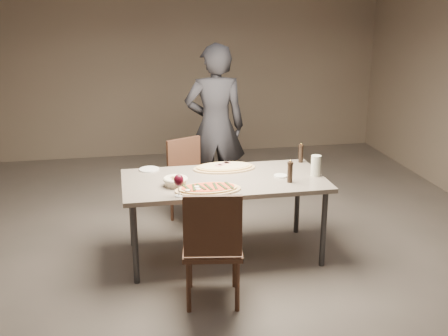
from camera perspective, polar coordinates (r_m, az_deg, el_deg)
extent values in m
plane|color=#5C544F|center=(5.29, 0.00, -8.80)|extent=(7.00, 7.00, 0.00)
plane|color=#7D6E5D|center=(8.26, -4.70, 10.94)|extent=(6.00, 0.00, 6.00)
cube|color=slate|center=(5.01, 0.00, -1.31)|extent=(1.80, 0.90, 0.04)
cylinder|color=#333335|center=(4.73, -9.02, -7.65)|extent=(0.05, 0.05, 0.71)
cylinder|color=#333335|center=(5.03, 10.08, -6.10)|extent=(0.05, 0.05, 0.71)
cylinder|color=#333335|center=(5.41, -9.34, -4.33)|extent=(0.05, 0.05, 0.71)
cylinder|color=#333335|center=(5.67, 7.45, -3.17)|extent=(0.05, 0.05, 0.71)
ellipsoid|color=white|center=(4.62, -3.71, -2.22)|extent=(0.05, 0.05, 0.01)
ellipsoid|color=white|center=(4.64, -2.65, -2.10)|extent=(0.05, 0.05, 0.01)
ellipsoid|color=white|center=(4.70, -2.79, -1.86)|extent=(0.05, 0.05, 0.01)
cube|color=#233315|center=(4.68, -3.82, -2.00)|extent=(0.06, 0.16, 0.01)
cube|color=#233315|center=(4.68, -3.08, -1.99)|extent=(0.03, 0.16, 0.01)
cube|color=#233315|center=(4.69, -2.37, -1.92)|extent=(0.07, 0.16, 0.01)
cube|color=#233315|center=(4.69, -1.61, -1.93)|extent=(0.06, 0.16, 0.01)
cube|color=#233315|center=(4.71, -0.92, -1.84)|extent=(0.02, 0.16, 0.01)
cube|color=#233315|center=(4.71, -0.17, -1.84)|extent=(0.06, 0.16, 0.01)
cube|color=#233315|center=(4.73, 0.52, -1.74)|extent=(0.05, 0.16, 0.01)
cylinder|color=tan|center=(5.26, -0.56, 0.28)|extent=(0.07, 0.07, 0.00)
cylinder|color=tan|center=(5.29, -0.27, 0.37)|extent=(0.07, 0.07, 0.00)
cylinder|color=tan|center=(5.35, 0.36, 0.56)|extent=(0.07, 0.07, 0.00)
cylinder|color=tan|center=(5.34, 0.18, 0.53)|extent=(0.07, 0.07, 0.00)
cylinder|color=beige|center=(4.83, -4.95, -1.42)|extent=(0.18, 0.18, 0.07)
torus|color=beige|center=(4.82, -4.95, -1.14)|extent=(0.21, 0.21, 0.03)
cube|color=#A97545|center=(4.83, -4.65, -1.23)|extent=(0.07, 0.06, 0.04)
cube|color=#A97545|center=(4.84, -5.13, -1.18)|extent=(0.07, 0.07, 0.04)
cube|color=#A97545|center=(4.80, -5.07, -1.34)|extent=(0.05, 0.06, 0.04)
cylinder|color=white|center=(5.08, 5.76, -0.80)|extent=(0.12, 0.12, 0.01)
cylinder|color=#ABA23F|center=(5.08, 5.76, -0.76)|extent=(0.08, 0.08, 0.00)
cylinder|color=black|center=(4.92, 6.72, -0.53)|extent=(0.05, 0.05, 0.17)
cylinder|color=black|center=(4.89, 6.76, 0.50)|extent=(0.05, 0.05, 0.02)
sphere|color=gold|center=(4.89, 6.77, 0.71)|extent=(0.02, 0.02, 0.02)
cylinder|color=black|center=(5.51, 7.81, 1.36)|extent=(0.04, 0.04, 0.16)
cylinder|color=black|center=(5.48, 7.85, 2.24)|extent=(0.05, 0.05, 0.02)
sphere|color=gold|center=(5.48, 7.86, 2.43)|extent=(0.02, 0.02, 0.02)
cylinder|color=silver|center=(5.12, 9.31, 0.23)|extent=(0.09, 0.09, 0.19)
cylinder|color=silver|center=(4.60, -4.59, -2.82)|extent=(0.07, 0.07, 0.01)
cylinder|color=silver|center=(4.58, -4.60, -2.26)|extent=(0.01, 0.01, 0.09)
ellipsoid|color=#410916|center=(4.56, -4.63, -1.25)|extent=(0.08, 0.08, 0.10)
cylinder|color=white|center=(5.29, -7.60, -0.14)|extent=(0.19, 0.19, 0.01)
cube|color=#44291C|center=(4.40, -1.18, -8.15)|extent=(0.52, 0.52, 0.04)
cylinder|color=#44291C|center=(4.35, -3.62, -11.98)|extent=(0.04, 0.04, 0.42)
cylinder|color=#44291C|center=(4.35, 1.36, -11.92)|extent=(0.04, 0.04, 0.42)
cylinder|color=#44291C|center=(4.67, -3.50, -9.74)|extent=(0.04, 0.04, 0.42)
cylinder|color=#44291C|center=(4.68, 1.10, -9.68)|extent=(0.04, 0.04, 0.42)
cube|color=#44291C|center=(4.10, -1.16, -5.91)|extent=(0.43, 0.11, 0.47)
cube|color=#44291C|center=(5.86, -3.09, -1.82)|extent=(0.55, 0.55, 0.04)
cylinder|color=#44291C|center=(6.15, -2.59, -2.95)|extent=(0.03, 0.03, 0.39)
cylinder|color=#44291C|center=(5.99, -5.31, -3.61)|extent=(0.03, 0.03, 0.39)
cylinder|color=#44291C|center=(5.89, -0.77, -3.90)|extent=(0.03, 0.03, 0.39)
cylinder|color=#44291C|center=(5.72, -3.57, -4.62)|extent=(0.03, 0.03, 0.39)
cube|color=#44291C|center=(5.94, -4.12, 1.00)|extent=(0.38, 0.20, 0.43)
imported|color=black|center=(6.20, -0.91, 4.19)|extent=(0.69, 0.47, 1.83)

